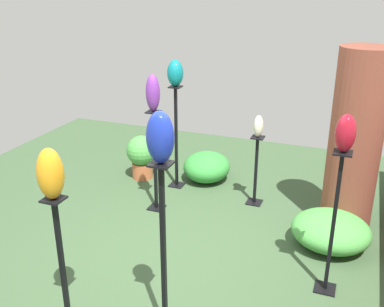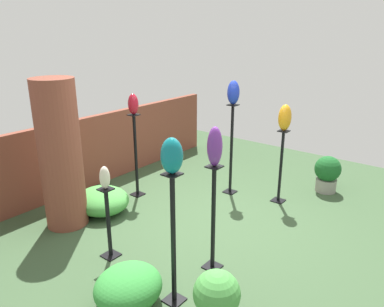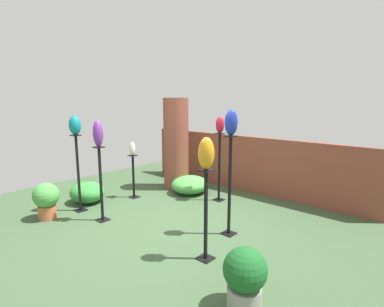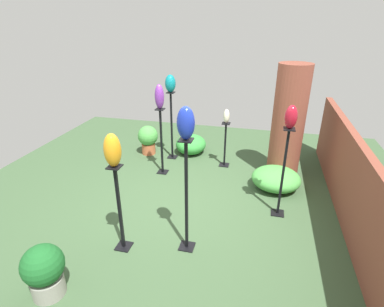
% 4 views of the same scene
% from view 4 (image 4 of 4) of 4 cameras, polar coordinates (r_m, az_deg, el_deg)
% --- Properties ---
extents(ground_plane, '(8.00, 8.00, 0.00)m').
position_cam_4_polar(ground_plane, '(5.10, -1.55, -9.35)').
color(ground_plane, '#385133').
extents(brick_wall_back, '(5.60, 0.12, 1.28)m').
position_cam_4_polar(brick_wall_back, '(4.83, 28.41, -5.86)').
color(brick_wall_back, brown).
rests_on(brick_wall_back, ground).
extents(brick_pillar, '(0.59, 0.59, 2.14)m').
position_cam_4_polar(brick_pillar, '(5.79, 17.83, 5.47)').
color(brick_pillar, brown).
rests_on(brick_pillar, ground).
extents(pedestal_teal, '(0.20, 0.20, 1.46)m').
position_cam_4_polar(pedestal_teal, '(6.44, -3.89, 4.76)').
color(pedestal_teal, black).
rests_on(pedestal_teal, ground).
extents(pedestal_cobalt, '(0.20, 0.20, 1.57)m').
position_cam_4_polar(pedestal_cobalt, '(3.81, -1.06, -9.13)').
color(pedestal_cobalt, black).
rests_on(pedestal_cobalt, ground).
extents(pedestal_ivory, '(0.20, 0.20, 0.94)m').
position_cam_4_polar(pedestal_ivory, '(6.19, 6.30, 1.28)').
color(pedestal_ivory, black).
rests_on(pedestal_ivory, ground).
extents(pedestal_ruby, '(0.20, 0.20, 1.43)m').
position_cam_4_polar(pedestal_ruby, '(4.70, 16.85, -4.28)').
color(pedestal_ruby, black).
rests_on(pedestal_ruby, ground).
extents(pedestal_violet, '(0.20, 0.20, 1.32)m').
position_cam_4_polar(pedestal_violet, '(5.82, -5.81, 1.73)').
color(pedestal_violet, black).
rests_on(pedestal_violet, ground).
extents(pedestal_amber, '(0.20, 0.20, 1.22)m').
position_cam_4_polar(pedestal_amber, '(4.01, -13.57, -10.85)').
color(pedestal_amber, black).
rests_on(pedestal_amber, ground).
extents(art_vase_teal, '(0.21, 0.22, 0.35)m').
position_cam_4_polar(art_vase_teal, '(6.19, -4.15, 13.17)').
color(art_vase_teal, '#0F727A').
rests_on(art_vase_teal, pedestal_teal).
extents(art_vase_cobalt, '(0.19, 0.21, 0.39)m').
position_cam_4_polar(art_vase_cobalt, '(3.35, -1.19, 5.82)').
color(art_vase_cobalt, '#192D9E').
rests_on(art_vase_cobalt, pedestal_cobalt).
extents(art_vase_ivory, '(0.13, 0.12, 0.28)m').
position_cam_4_polar(art_vase_ivory, '(5.96, 6.59, 7.08)').
color(art_vase_ivory, beige).
rests_on(art_vase_ivory, pedestal_ivory).
extents(art_vase_ruby, '(0.17, 0.17, 0.34)m').
position_cam_4_polar(art_vase_ruby, '(4.35, 18.34, 6.63)').
color(art_vase_ruby, maroon).
rests_on(art_vase_ruby, pedestal_ruby).
extents(art_vase_violet, '(0.17, 0.17, 0.45)m').
position_cam_4_polar(art_vase_violet, '(5.53, -6.22, 10.71)').
color(art_vase_violet, '#6B2D8C').
rests_on(art_vase_violet, pedestal_violet).
extents(art_vase_amber, '(0.21, 0.20, 0.42)m').
position_cam_4_polar(art_vase_amber, '(3.59, -14.91, 0.61)').
color(art_vase_amber, orange).
rests_on(art_vase_amber, pedestal_amber).
extents(potted_plant_front_right, '(0.45, 0.45, 0.66)m').
position_cam_4_polar(potted_plant_front_right, '(6.81, -8.38, 2.88)').
color(potted_plant_front_right, '#B25B38').
rests_on(potted_plant_front_right, ground).
extents(potted_plant_near_pillar, '(0.45, 0.45, 0.65)m').
position_cam_4_polar(potted_plant_near_pillar, '(3.82, -26.35, -19.25)').
color(potted_plant_near_pillar, gray).
rests_on(potted_plant_near_pillar, ground).
extents(foliage_bed_east, '(0.73, 0.68, 0.42)m').
position_cam_4_polar(foliage_bed_east, '(6.82, -0.21, 1.77)').
color(foliage_bed_east, '#338C38').
rests_on(foliage_bed_east, ground).
extents(foliage_bed_west, '(0.81, 0.87, 0.39)m').
position_cam_4_polar(foliage_bed_west, '(5.61, 15.70, -4.63)').
color(foliage_bed_west, '#479942').
rests_on(foliage_bed_west, ground).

